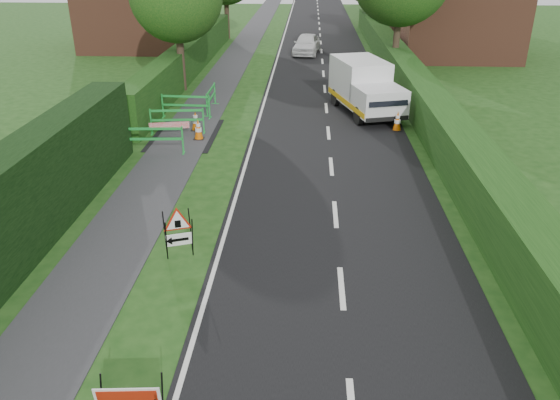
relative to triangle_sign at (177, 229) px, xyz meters
name	(u,v)px	position (x,y,z in m)	size (l,w,h in m)	color
ground	(219,313)	(1.26, -2.05, -0.77)	(120.00, 120.00, 0.00)	#194012
road_surface	(320,37)	(3.76, 32.95, -0.76)	(6.00, 90.00, 0.02)	black
footpath	(250,37)	(-1.74, 32.95, -0.76)	(2.00, 90.00, 0.02)	#2D2D30
hedge_west_far	(191,72)	(-3.74, 19.95, -0.77)	(1.00, 24.00, 1.80)	#14380F
hedge_east	(413,104)	(7.76, 13.95, -0.77)	(1.20, 50.00, 1.50)	#14380F
house_west	(139,4)	(-8.74, 27.95, 2.13)	(7.50, 7.40, 7.88)	brown
house_east_a	(458,9)	(12.26, 25.95, 2.13)	(7.50, 7.40, 7.88)	brown
triangle_sign	(177,229)	(0.00, 0.00, 0.00)	(0.96, 0.96, 1.10)	black
works_van	(365,86)	(5.35, 12.44, 0.38)	(3.07, 5.05, 2.16)	silver
traffic_cone_0	(397,121)	(6.45, 9.92, -0.37)	(0.38, 0.38, 0.79)	black
traffic_cone_1	(395,110)	(6.59, 11.54, -0.37)	(0.38, 0.38, 0.79)	black
traffic_cone_2	(376,95)	(6.02, 13.96, -0.37)	(0.38, 0.38, 0.79)	black
traffic_cone_3	(198,129)	(-1.13, 8.48, -0.37)	(0.38, 0.38, 0.79)	black
traffic_cone_4	(196,121)	(-1.44, 9.54, -0.37)	(0.38, 0.38, 0.79)	black
ped_barrier_0	(153,137)	(-2.38, 6.84, -0.14)	(2.08, 0.50, 1.00)	green
ped_barrier_1	(177,118)	(-2.06, 9.10, -0.14)	(2.09, 0.56, 1.00)	green
ped_barrier_2	(186,103)	(-2.16, 11.17, -0.14)	(2.08, 0.46, 1.00)	green
ped_barrier_3	(211,96)	(-1.31, 12.38, -0.14)	(0.36, 2.06, 1.00)	green
redwhite_plank	(170,137)	(-2.29, 8.71, -0.77)	(1.50, 0.04, 0.25)	red
hatchback_car	(307,44)	(2.75, 25.94, -0.12)	(1.53, 3.81, 1.30)	white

